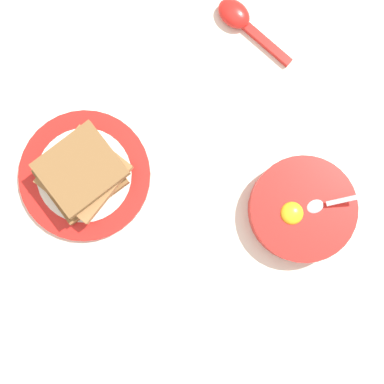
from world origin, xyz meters
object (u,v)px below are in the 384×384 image
toast_sandwich (82,174)px  soup_spoon (240,20)px  egg_bowl (302,209)px  toast_plate (85,175)px

toast_sandwich → soup_spoon: bearing=-158.1°
egg_bowl → toast_sandwich: bearing=-33.0°
egg_bowl → toast_plate: (0.28, -0.18, -0.02)m
egg_bowl → toast_sandwich: 0.33m
egg_bowl → soup_spoon: bearing=-97.3°
toast_plate → toast_sandwich: size_ratio=1.41×
toast_plate → toast_sandwich: 0.03m
toast_sandwich → soup_spoon: toast_sandwich is taller
toast_sandwich → egg_bowl: bearing=147.0°
soup_spoon → egg_bowl: bearing=82.7°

